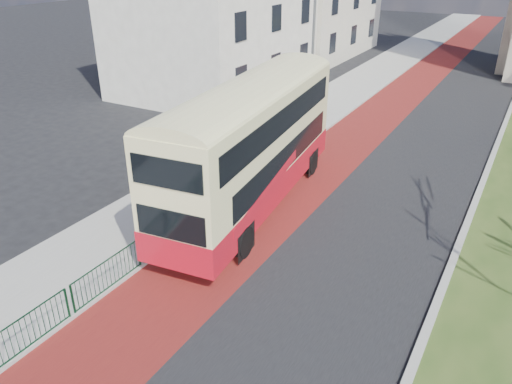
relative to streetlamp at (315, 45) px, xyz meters
The scene contains 9 objects.
ground 19.08m from the streetlamp, 76.42° to the right, with size 160.00×160.00×0.00m, color black.
road_carriageway 7.70m from the streetlamp, 18.88° to the left, with size 9.00×120.00×0.01m, color black.
bus_lane 5.91m from the streetlamp, 32.43° to the left, with size 3.40×120.00×0.01m, color #591414.
pavement_west 5.00m from the streetlamp, 108.07° to the left, with size 4.00×120.00×0.12m, color gray.
kerb_west 5.13m from the streetlamp, 56.03° to the left, with size 0.25×120.00×0.13m, color #999993.
kerb_east 12.07m from the streetlamp, 20.95° to the left, with size 0.25×80.00×0.13m, color #999993.
pedestrian_railing 14.64m from the streetlamp, 84.30° to the right, with size 0.07×24.00×1.12m.
streetlamp is the anchor object (origin of this frame).
bus 11.78m from the streetlamp, 78.35° to the right, with size 4.10×12.22×5.01m.
Camera 1 is at (7.30, -9.36, 9.66)m, focal length 35.00 mm.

